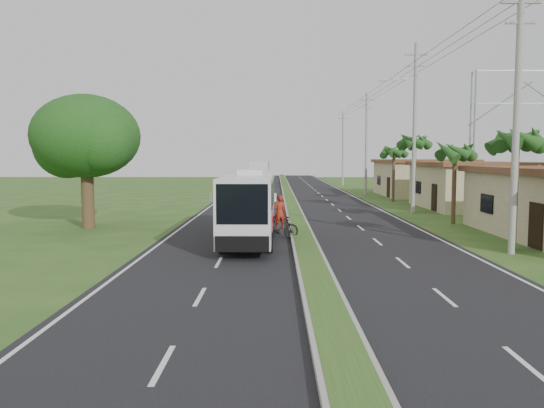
{
  "coord_description": "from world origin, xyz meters",
  "views": [
    {
      "loc": [
        -1.32,
        -19.88,
        3.99
      ],
      "look_at": [
        -1.5,
        5.19,
        1.8
      ],
      "focal_mm": 35.0,
      "sensor_mm": 36.0,
      "label": 1
    }
  ],
  "objects": [
    {
      "name": "palm_verge_b",
      "position": [
        9.4,
        12.0,
        4.36
      ],
      "size": [
        2.4,
        2.4,
        5.05
      ],
      "color": "#473321",
      "rests_on": "ground"
    },
    {
      "name": "utility_pole_c",
      "position": [
        8.5,
        38.0,
        5.67
      ],
      "size": [
        1.6,
        0.28,
        11.0
      ],
      "color": "gray",
      "rests_on": "ground"
    },
    {
      "name": "utility_pole_d",
      "position": [
        8.5,
        58.0,
        5.42
      ],
      "size": [
        1.6,
        0.28,
        10.5
      ],
      "color": "gray",
      "rests_on": "ground"
    },
    {
      "name": "road_asphalt",
      "position": [
        0.0,
        20.0,
        0.01
      ],
      "size": [
        14.0,
        160.0,
        0.02
      ],
      "primitive_type": "cube",
      "color": "black",
      "rests_on": "ground"
    },
    {
      "name": "palm_verge_a",
      "position": [
        9.0,
        3.0,
        4.74
      ],
      "size": [
        2.4,
        2.4,
        5.45
      ],
      "color": "#473321",
      "rests_on": "ground"
    },
    {
      "name": "ground",
      "position": [
        0.0,
        0.0,
        0.0
      ],
      "size": [
        180.0,
        180.0,
        0.0
      ],
      "primitive_type": "plane",
      "color": "#26501D",
      "rests_on": "ground"
    },
    {
      "name": "lane_edge_left",
      "position": [
        -6.7,
        20.0,
        0.0
      ],
      "size": [
        0.12,
        160.0,
        0.01
      ],
      "primitive_type": "cube",
      "color": "silver",
      "rests_on": "ground"
    },
    {
      "name": "billboard_lattice",
      "position": [
        22.0,
        30.0,
        6.82
      ],
      "size": [
        10.18,
        1.18,
        12.07
      ],
      "color": "gray",
      "rests_on": "ground"
    },
    {
      "name": "utility_pole_a",
      "position": [
        8.5,
        2.0,
        5.67
      ],
      "size": [
        1.6,
        0.28,
        11.0
      ],
      "color": "gray",
      "rests_on": "ground"
    },
    {
      "name": "shade_tree",
      "position": [
        -12.11,
        10.02,
        5.03
      ],
      "size": [
        6.3,
        6.0,
        7.54
      ],
      "color": "#473321",
      "rests_on": "ground"
    },
    {
      "name": "coach_bus_main",
      "position": [
        -2.57,
        5.49,
        1.88
      ],
      "size": [
        2.32,
        10.59,
        3.41
      ],
      "rotation": [
        0.0,
        0.0,
        -0.01
      ],
      "color": "silver",
      "rests_on": "ground"
    },
    {
      "name": "median_strip",
      "position": [
        0.0,
        20.0,
        0.1
      ],
      "size": [
        1.2,
        160.0,
        0.18
      ],
      "color": "gray",
      "rests_on": "ground"
    },
    {
      "name": "palm_verge_d",
      "position": [
        9.3,
        28.0,
        4.55
      ],
      "size": [
        2.4,
        2.4,
        5.25
      ],
      "color": "#473321",
      "rests_on": "ground"
    },
    {
      "name": "palm_verge_c",
      "position": [
        8.8,
        19.0,
        5.12
      ],
      "size": [
        2.4,
        2.4,
        5.85
      ],
      "color": "#473321",
      "rests_on": "ground"
    },
    {
      "name": "utility_pole_b",
      "position": [
        8.47,
        18.0,
        6.26
      ],
      "size": [
        3.2,
        0.28,
        12.0
      ],
      "color": "gray",
      "rests_on": "ground"
    },
    {
      "name": "coach_bus_far",
      "position": [
        -3.68,
        58.87,
        1.97
      ],
      "size": [
        2.68,
        11.94,
        3.48
      ],
      "rotation": [
        0.0,
        0.0,
        -0.0
      ],
      "color": "silver",
      "rests_on": "ground"
    },
    {
      "name": "motorcyclist",
      "position": [
        -1.13,
        5.65,
        0.77
      ],
      "size": [
        2.01,
        1.19,
        2.19
      ],
      "rotation": [
        0.0,
        0.0,
        0.35
      ],
      "color": "black",
      "rests_on": "ground"
    },
    {
      "name": "shop_mid",
      "position": [
        14.0,
        22.0,
        1.86
      ],
      "size": [
        7.6,
        10.6,
        3.67
      ],
      "color": "tan",
      "rests_on": "ground"
    },
    {
      "name": "shop_far",
      "position": [
        14.0,
        36.0,
        1.93
      ],
      "size": [
        8.6,
        11.6,
        3.82
      ],
      "color": "tan",
      "rests_on": "ground"
    },
    {
      "name": "lane_edge_right",
      "position": [
        6.7,
        20.0,
        0.0
      ],
      "size": [
        0.12,
        160.0,
        0.01
      ],
      "primitive_type": "cube",
      "color": "silver",
      "rests_on": "ground"
    }
  ]
}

